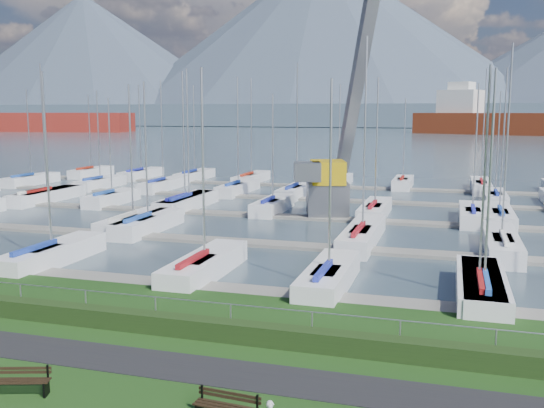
% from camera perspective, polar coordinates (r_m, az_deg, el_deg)
% --- Properties ---
extents(path, '(160.00, 2.00, 0.04)m').
position_cam_1_polar(path, '(20.76, -12.23, -14.32)').
color(path, black).
rests_on(path, grass).
extents(water, '(800.00, 540.00, 0.20)m').
position_cam_1_polar(water, '(279.96, 14.68, 6.70)').
color(water, '#3B4B56').
extents(hedge, '(80.00, 0.70, 0.70)m').
position_cam_1_polar(hedge, '(22.78, -9.07, -11.19)').
color(hedge, '#1E3212').
rests_on(hedge, grass).
extents(fence, '(80.00, 0.04, 0.04)m').
position_cam_1_polar(fence, '(22.85, -8.68, -8.87)').
color(fence, '#9B9DA4').
rests_on(fence, grass).
extents(foothill, '(900.00, 80.00, 12.00)m').
position_cam_1_polar(foothill, '(349.80, 15.12, 8.08)').
color(foothill, '#475868').
rests_on(foothill, water).
extents(mountains, '(1190.00, 360.00, 115.00)m').
position_cam_1_polar(mountains, '(426.05, 16.64, 13.56)').
color(mountains, '#3D4859').
rests_on(mountains, water).
extents(docks, '(90.00, 41.60, 0.25)m').
position_cam_1_polar(docks, '(47.35, 4.82, -1.39)').
color(docks, slate).
rests_on(docks, water).
extents(bench_left, '(1.84, 0.94, 0.85)m').
position_cam_1_polar(bench_left, '(19.46, -22.76, -15.13)').
color(bench_left, black).
rests_on(bench_left, grass).
extents(bench_right, '(1.83, 0.56, 0.85)m').
position_cam_1_polar(bench_right, '(16.70, -4.24, -18.54)').
color(bench_right, black).
rests_on(bench_right, grass).
extents(crane, '(7.21, 13.08, 22.35)m').
position_cam_1_polar(crane, '(49.19, 6.10, 5.48)').
color(crane, slate).
rests_on(crane, water).
extents(cargo_ship_west, '(101.91, 34.92, 21.50)m').
position_cam_1_polar(cargo_ship_west, '(281.31, -23.99, 7.05)').
color(cargo_ship_west, maroon).
rests_on(cargo_ship_west, water).
extents(sailboat_fleet, '(76.10, 50.08, 13.74)m').
position_cam_1_polar(sailboat_fleet, '(49.34, 1.71, 5.71)').
color(sailboat_fleet, white).
rests_on(sailboat_fleet, water).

